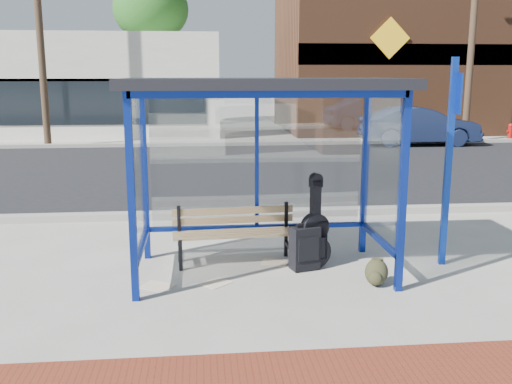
{
  "coord_description": "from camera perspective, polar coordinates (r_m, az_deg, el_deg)",
  "views": [
    {
      "loc": [
        -0.75,
        -6.82,
        2.47
      ],
      "look_at": [
        -0.06,
        0.2,
        1.01
      ],
      "focal_mm": 40.0,
      "sensor_mm": 36.0,
      "label": 1
    }
  ],
  "objects": [
    {
      "name": "utility_pole_east",
      "position": [
        22.5,
        20.86,
        15.17
      ],
      "size": [
        1.6,
        0.24,
        8.0
      ],
      "color": "#4C3826",
      "rests_on": "ground"
    },
    {
      "name": "suitcase",
      "position": [
        7.35,
        4.9,
        -5.61
      ],
      "size": [
        0.4,
        0.31,
        0.62
      ],
      "rotation": [
        0.0,
        0.0,
        0.27
      ],
      "color": "black",
      "rests_on": "ground"
    },
    {
      "name": "backpack",
      "position": [
        6.97,
        11.94,
        -7.94
      ],
      "size": [
        0.33,
        0.31,
        0.33
      ],
      "rotation": [
        0.0,
        0.0,
        -0.38
      ],
      "color": "#2C2B18",
      "rests_on": "ground"
    },
    {
      "name": "utility_pole_west",
      "position": [
        20.95,
        -20.87,
        15.48
      ],
      "size": [
        1.6,
        0.24,
        8.0
      ],
      "color": "#4C3826",
      "rests_on": "ground"
    },
    {
      "name": "bus_shelter",
      "position": [
        6.94,
        0.64,
        8.43
      ],
      "size": [
        3.3,
        1.8,
        2.42
      ],
      "color": "navy",
      "rests_on": "ground"
    },
    {
      "name": "storefront_brown",
      "position": [
        26.79,
        13.84,
        12.97
      ],
      "size": [
        10.0,
        7.08,
        6.4
      ],
      "color": "#59331E",
      "rests_on": "ground"
    },
    {
      "name": "far_sidewalk",
      "position": [
        21.97,
        -3.61,
        5.27
      ],
      "size": [
        60.0,
        4.0,
        0.01
      ],
      "primitive_type": "cube",
      "color": "#B2ADA0",
      "rests_on": "ground"
    },
    {
      "name": "curb_near",
      "position": [
        10.04,
        -1.14,
        -2.16
      ],
      "size": [
        60.0,
        0.25,
        0.12
      ],
      "primitive_type": "cube",
      "color": "gray",
      "rests_on": "ground"
    },
    {
      "name": "newspaper_a",
      "position": [
        6.94,
        -9.88,
        -9.27
      ],
      "size": [
        0.46,
        0.43,
        0.01
      ],
      "primitive_type": "cube",
      "rotation": [
        0.0,
        0.0,
        -0.52
      ],
      "color": "white",
      "rests_on": "ground"
    },
    {
      "name": "parked_car",
      "position": [
        20.92,
        16.01,
        6.36
      ],
      "size": [
        4.1,
        1.45,
        1.35
      ],
      "primitive_type": "imported",
      "rotation": [
        0.0,
        0.0,
        1.57
      ],
      "color": "#1A254A",
      "rests_on": "ground"
    },
    {
      "name": "tree_right",
      "position": [
        31.86,
        19.86,
        16.44
      ],
      "size": [
        3.6,
        3.6,
        7.03
      ],
      "color": "#4C3826",
      "rests_on": "ground"
    },
    {
      "name": "newspaper_b",
      "position": [
        6.96,
        -4.01,
        -9.07
      ],
      "size": [
        0.43,
        0.43,
        0.01
      ],
      "primitive_type": "cube",
      "rotation": [
        0.0,
        0.0,
        0.74
      ],
      "color": "white",
      "rests_on": "ground"
    },
    {
      "name": "sign_post",
      "position": [
        7.68,
        18.81,
        3.89
      ],
      "size": [
        0.13,
        0.33,
        2.68
      ],
      "rotation": [
        0.0,
        0.0,
        -0.13
      ],
      "color": "#0D2E97",
      "rests_on": "ground"
    },
    {
      "name": "street_asphalt",
      "position": [
        15.04,
        -2.65,
        2.28
      ],
      "size": [
        60.0,
        10.0,
        0.0
      ],
      "primitive_type": "cube",
      "color": "black",
      "rests_on": "ground"
    },
    {
      "name": "ground",
      "position": [
        7.29,
        0.66,
        -8.08
      ],
      "size": [
        120.0,
        120.0,
        0.0
      ],
      "primitive_type": "plane",
      "color": "#B2ADA0",
      "rests_on": "ground"
    },
    {
      "name": "fire_hydrant",
      "position": [
        23.59,
        24.09,
        5.57
      ],
      "size": [
        0.29,
        0.19,
        0.65
      ],
      "rotation": [
        0.0,
        0.0,
        0.17
      ],
      "color": "#B0100C",
      "rests_on": "ground"
    },
    {
      "name": "newspaper_c",
      "position": [
        7.66,
        1.85,
        -7.05
      ],
      "size": [
        0.41,
        0.36,
        0.01
      ],
      "primitive_type": "cube",
      "rotation": [
        0.0,
        0.0,
        -0.29
      ],
      "color": "white",
      "rests_on": "ground"
    },
    {
      "name": "tree_mid",
      "position": [
        29.06,
        -10.49,
        17.44
      ],
      "size": [
        3.6,
        3.6,
        7.03
      ],
      "color": "#4C3826",
      "rests_on": "ground"
    },
    {
      "name": "curb_far",
      "position": [
        20.08,
        -3.42,
        4.82
      ],
      "size": [
        60.0,
        0.25,
        0.12
      ],
      "primitive_type": "cube",
      "color": "gray",
      "rests_on": "ground"
    },
    {
      "name": "bench",
      "position": [
        7.58,
        -2.16,
        -3.84
      ],
      "size": [
        1.65,
        0.5,
        0.77
      ],
      "rotation": [
        0.0,
        0.0,
        0.07
      ],
      "color": "black",
      "rests_on": "ground"
    },
    {
      "name": "guitar_bag",
      "position": [
        7.39,
        5.89,
        -4.38
      ],
      "size": [
        0.44,
        0.24,
        1.17
      ],
      "rotation": [
        0.0,
        0.0,
        0.28
      ],
      "color": "black",
      "rests_on": "ground"
    },
    {
      "name": "brick_paver_strip",
      "position": [
        4.94,
        4.12,
        -18.23
      ],
      "size": [
        60.0,
        1.0,
        0.01
      ],
      "primitive_type": "cube",
      "color": "maroon",
      "rests_on": "ground"
    }
  ]
}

